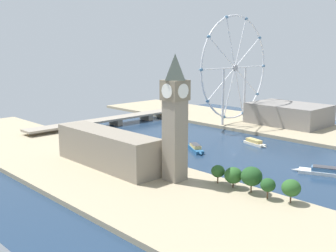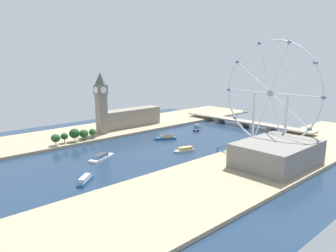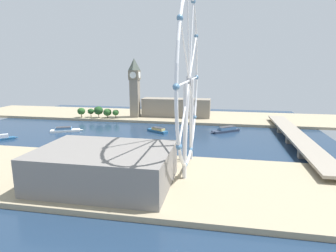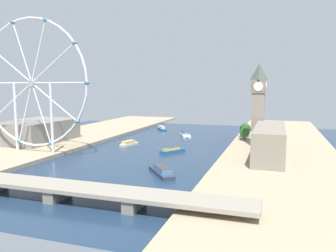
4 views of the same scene
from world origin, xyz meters
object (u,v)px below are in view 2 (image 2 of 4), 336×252
at_px(riverside_hall, 277,153).
at_px(tour_boat_3, 85,180).
at_px(tour_boat_1, 185,150).
at_px(tour_boat_0, 166,138).
at_px(ferris_wheel, 271,94).
at_px(clock_tower, 101,102).
at_px(parliament_block, 130,118).
at_px(tour_boat_4, 101,157).
at_px(river_bridge, 244,122).
at_px(tour_boat_2, 197,127).

bearing_deg(riverside_hall, tour_boat_3, -120.80).
bearing_deg(tour_boat_1, tour_boat_0, -97.43).
bearing_deg(ferris_wheel, tour_boat_1, -130.71).
distance_m(clock_tower, parliament_block, 59.97).
xyz_separation_m(riverside_hall, tour_boat_4, (-126.25, -98.65, -11.24)).
distance_m(riverside_hall, tour_boat_4, 160.61).
relative_size(clock_tower, ferris_wheel, 0.68).
bearing_deg(tour_boat_1, tour_boat_4, -10.60).
bearing_deg(tour_boat_4, ferris_wheel, -56.55).
height_order(clock_tower, river_bridge, clock_tower).
relative_size(ferris_wheel, tour_boat_0, 4.13).
height_order(river_bridge, tour_boat_2, river_bridge).
bearing_deg(ferris_wheel, river_bridge, 135.06).
relative_size(ferris_wheel, tour_boat_4, 3.25).
bearing_deg(river_bridge, tour_boat_4, -91.05).
bearing_deg(tour_boat_0, tour_boat_4, 40.22).
bearing_deg(tour_boat_1, parliament_block, -87.65).
bearing_deg(river_bridge, parliament_block, -128.55).
xyz_separation_m(riverside_hall, tour_boat_1, (-90.69, -21.85, -11.29)).
height_order(clock_tower, ferris_wheel, ferris_wheel).
xyz_separation_m(river_bridge, tour_boat_2, (-34.16, -61.47, -3.92)).
xyz_separation_m(parliament_block, tour_boat_3, (138.58, -145.10, -12.56)).
height_order(tour_boat_0, tour_boat_1, tour_boat_0).
height_order(clock_tower, parliament_block, clock_tower).
relative_size(ferris_wheel, tour_boat_1, 4.29).
distance_m(riverside_hall, tour_boat_1, 93.97).
relative_size(riverside_hall, tour_boat_4, 2.22).
height_order(tour_boat_1, tour_boat_3, tour_boat_3).
height_order(riverside_hall, tour_boat_3, riverside_hall).
bearing_deg(tour_boat_2, clock_tower, -62.41).
bearing_deg(tour_boat_3, clock_tower, 13.83).
bearing_deg(tour_boat_2, riverside_hall, 28.48).
distance_m(parliament_block, ferris_wheel, 195.92).
relative_size(tour_boat_1, tour_boat_4, 0.76).
bearing_deg(river_bridge, riverside_hall, -46.97).
relative_size(clock_tower, parliament_block, 0.85).
distance_m(river_bridge, tour_boat_2, 70.44).
distance_m(clock_tower, tour_boat_4, 106.24).
height_order(riverside_hall, tour_boat_0, riverside_hall).
height_order(parliament_block, tour_boat_0, parliament_block).
xyz_separation_m(tour_boat_3, tour_boat_4, (-43.18, 40.71, -0.21)).
height_order(ferris_wheel, tour_boat_1, ferris_wheel).
distance_m(tour_boat_0, tour_boat_4, 98.29).
bearing_deg(tour_boat_1, riverside_hall, 117.79).
bearing_deg(tour_boat_3, riverside_hall, -70.64).
relative_size(river_bridge, tour_boat_0, 7.51).
distance_m(tour_boat_0, tour_boat_1, 54.89).
xyz_separation_m(clock_tower, parliament_block, (-12.03, 52.07, -27.22)).
distance_m(ferris_wheel, tour_boat_4, 178.44).
height_order(clock_tower, tour_boat_3, clock_tower).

